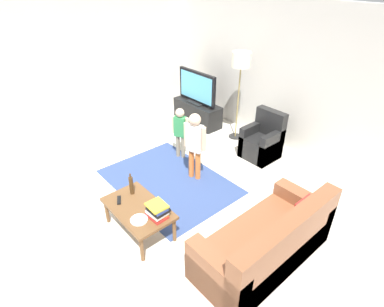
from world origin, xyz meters
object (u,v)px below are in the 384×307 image
plate (139,220)px  tv_remote (119,200)px  tv (197,88)px  floor_lamp (241,65)px  bottle (131,185)px  tv_stand (197,113)px  armchair (263,142)px  couch (269,245)px  book_stack (157,211)px  coffee_table (138,210)px  child_center (195,141)px  child_near_tv (180,129)px

plate → tv_remote: bearing=-180.0°
tv → floor_lamp: 1.27m
bottle → tv_remote: 0.26m
tv → bottle: 3.29m
tv_stand → armchair: (1.90, -0.04, 0.05)m
couch → book_stack: couch is taller
coffee_table → tv_remote: tv_remote is taller
tv_stand → plate: (2.28, -3.00, 0.18)m
child_center → book_stack: (0.78, -1.30, -0.20)m
book_stack → tv: bearing=130.7°
couch → floor_lamp: (-2.48, 2.14, 1.25)m
floor_lamp → tv_remote: floor_lamp is taller
book_stack → tv_remote: bearing=-159.8°
child_near_tv → couch: bearing=-16.1°
floor_lamp → coffee_table: 3.41m
child_near_tv → coffee_table: child_near_tv is taller
tv_stand → armchair: 1.90m
tv_stand → tv_remote: 3.50m
armchair → plate: armchair is taller
tv → tv_remote: 3.50m
tv → armchair: 1.98m
coffee_table → plate: (0.22, -0.12, 0.06)m
floor_lamp → couch: bearing=-40.9°
armchair → tv_stand: bearing=178.8°
armchair → book_stack: (0.47, -2.74, 0.22)m
tv_stand → floor_lamp: floor_lamp is taller
floor_lamp → tv_remote: bearing=-77.0°
child_near_tv → coffee_table: bearing=-55.1°
tv_stand → child_near_tv: 1.57m
tv_stand → coffee_table: bearing=-54.5°
tv_stand → child_center: (1.60, -1.48, 0.47)m
bottle → armchair: bearing=87.0°
floor_lamp → child_center: size_ratio=1.49×
tv_remote → plate: (0.50, 0.00, -0.00)m
couch → armchair: 2.54m
tv → couch: (3.53, -1.97, -0.56)m
couch → armchair: bearing=129.8°
book_stack → bottle: bottle is taller
tv → floor_lamp: bearing=9.3°
tv_remote → tv: bearing=150.8°
couch → tv: bearing=150.8°
tv → armchair: tv is taller
child_near_tv → tv_remote: child_near_tv is taller
tv → coffee_table: size_ratio=1.10×
couch → child_near_tv: child_near_tv is taller
couch → bottle: 1.96m
armchair → child_center: child_center is taller
tv_stand → book_stack: 3.67m
tv_stand → plate: size_ratio=5.45×
floor_lamp → child_center: floor_lamp is taller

